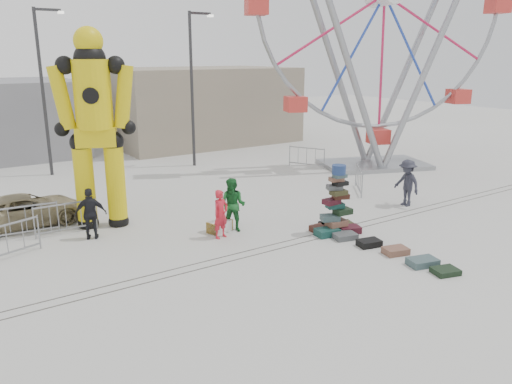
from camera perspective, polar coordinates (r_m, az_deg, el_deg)
ground at (r=15.43m, az=4.87°, el=-6.96°), size 90.00×90.00×0.00m
track_line_near at (r=15.87m, az=3.53°, el=-6.27°), size 40.00×0.04×0.01m
track_line_far at (r=16.17m, az=2.67°, el=-5.83°), size 40.00×0.04×0.01m
building_right at (r=35.14m, az=-6.48°, el=9.86°), size 12.00×8.00×5.00m
lamp_post_right at (r=27.00m, az=-7.18°, el=12.39°), size 1.41×0.25×8.00m
lamp_post_left at (r=26.65m, az=-23.06°, el=11.27°), size 1.41×0.25×8.00m
suitcase_tower at (r=17.10m, az=9.13°, el=-2.49°), size 1.77×1.48×2.36m
crash_test_dummy at (r=17.72m, az=-17.90°, el=7.60°), size 2.72×1.48×6.97m
ferris_wheel at (r=27.28m, az=14.34°, el=18.67°), size 12.58×4.97×15.47m
steamer_trunk at (r=17.14m, az=-4.18°, el=-3.94°), size 0.91×0.67×0.38m
row_case_0 at (r=17.26m, az=8.33°, el=-4.23°), size 0.88×0.58×0.20m
row_case_1 at (r=16.71m, az=10.17°, el=-5.00°), size 0.83×0.63×0.19m
row_case_2 at (r=16.27m, az=12.80°, el=-5.70°), size 0.80×0.62×0.21m
row_case_3 at (r=15.85m, az=15.67°, el=-6.49°), size 0.83×0.67×0.21m
row_case_4 at (r=15.26m, az=18.50°, el=-7.59°), size 0.95×0.74×0.21m
row_case_5 at (r=14.92m, az=20.83°, el=-8.45°), size 0.81×0.70×0.16m
barricade_dummy_a at (r=16.50m, az=-26.58°, el=-5.05°), size 1.92×0.74×1.10m
barricade_dummy_b at (r=18.20m, az=-24.79°, el=-3.01°), size 2.00×0.27×1.10m
barricade_dummy_c at (r=17.97m, az=-20.89°, el=-2.81°), size 2.00×0.14×1.10m
barricade_wheel_front at (r=22.39m, az=11.67°, el=1.39°), size 1.29×1.65×1.10m
barricade_wheel_back at (r=26.92m, az=5.81°, el=3.98°), size 1.03×1.81×1.10m
pedestrian_red at (r=16.40m, az=-4.05°, el=-2.54°), size 0.67×0.53×1.63m
pedestrian_green at (r=16.96m, az=-2.65°, el=-1.51°), size 1.11×1.14×1.85m
pedestrian_black at (r=17.12m, az=-18.36°, el=-2.38°), size 1.09×0.77×1.71m
pedestrian_grey at (r=20.71m, az=16.86°, el=1.00°), size 0.79×1.26×1.87m
parked_suv at (r=19.39m, az=-24.78°, el=-1.89°), size 4.11×1.98×1.13m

